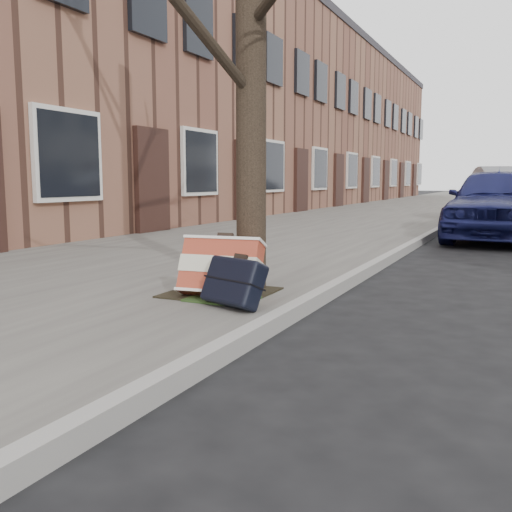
% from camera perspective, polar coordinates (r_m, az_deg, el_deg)
% --- Properties ---
extents(ground, '(120.00, 120.00, 0.00)m').
position_cam_1_polar(ground, '(3.34, 17.47, -12.18)').
color(ground, black).
rests_on(ground, ground).
extents(near_sidewalk, '(5.00, 70.00, 0.12)m').
position_cam_1_polar(near_sidewalk, '(18.61, 12.68, 4.18)').
color(near_sidewalk, slate).
rests_on(near_sidewalk, ground).
extents(house_near, '(6.80, 40.00, 7.00)m').
position_cam_1_polar(house_near, '(21.71, -2.25, 13.91)').
color(house_near, brown).
rests_on(house_near, ground).
extents(dirt_patch, '(0.85, 0.85, 0.02)m').
position_cam_1_polar(dirt_patch, '(5.04, -3.55, -3.66)').
color(dirt_patch, black).
rests_on(dirt_patch, near_sidewalk).
extents(suitcase_red, '(0.71, 0.43, 0.52)m').
position_cam_1_polar(suitcase_red, '(4.80, -3.53, -1.17)').
color(suitcase_red, '#9A321E').
rests_on(suitcase_red, near_sidewalk).
extents(suitcase_navy, '(0.60, 0.46, 0.41)m').
position_cam_1_polar(suitcase_navy, '(4.45, -2.23, -2.58)').
color(suitcase_navy, black).
rests_on(suitcase_navy, near_sidewalk).
extents(car_near_front, '(1.80, 4.11, 1.38)m').
position_cam_1_polar(car_near_front, '(11.53, 23.07, 4.90)').
color(car_near_front, '#16194F').
rests_on(car_near_front, ground).
extents(car_near_back, '(3.19, 5.06, 1.30)m').
position_cam_1_polar(car_near_back, '(25.39, 24.13, 5.90)').
color(car_near_back, '#343438').
rests_on(car_near_back, ground).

